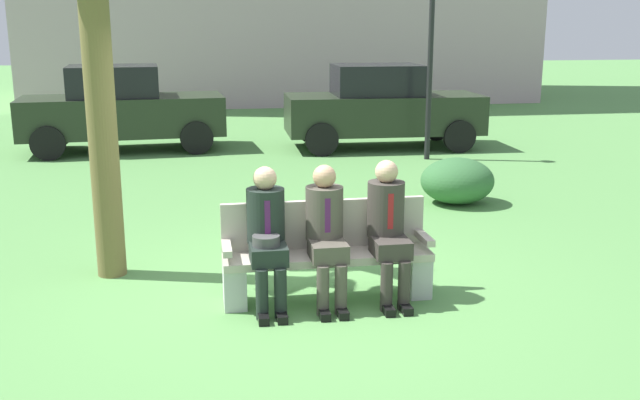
% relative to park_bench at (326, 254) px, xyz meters
% --- Properties ---
extents(ground_plane, '(80.00, 80.00, 0.00)m').
position_rel_park_bench_xyz_m(ground_plane, '(-0.28, 0.17, -0.42)').
color(ground_plane, '#548C48').
extents(park_bench, '(1.91, 0.44, 0.90)m').
position_rel_park_bench_xyz_m(park_bench, '(0.00, 0.00, 0.00)').
color(park_bench, '#B7AD9E').
rests_on(park_bench, ground).
extents(seated_man_left, '(0.34, 0.72, 1.27)m').
position_rel_park_bench_xyz_m(seated_man_left, '(-0.56, -0.13, 0.29)').
color(seated_man_left, '#1E2823').
rests_on(seated_man_left, ground).
extents(seated_man_middle, '(0.34, 0.72, 1.26)m').
position_rel_park_bench_xyz_m(seated_man_middle, '(-0.03, -0.13, 0.29)').
color(seated_man_middle, '#4C473D').
rests_on(seated_man_middle, ground).
extents(seated_man_right, '(0.34, 0.72, 1.29)m').
position_rel_park_bench_xyz_m(seated_man_right, '(0.55, -0.13, 0.30)').
color(seated_man_right, '#38332D').
rests_on(seated_man_right, ground).
extents(shrub_near_bench, '(1.04, 0.95, 0.65)m').
position_rel_park_bench_xyz_m(shrub_near_bench, '(2.47, 3.24, -0.10)').
color(shrub_near_bench, '#336535').
rests_on(shrub_near_bench, ground).
extents(parked_car_near, '(4.00, 1.92, 1.68)m').
position_rel_park_bench_xyz_m(parked_car_near, '(-2.57, 8.53, 0.42)').
color(parked_car_near, '#232D1E').
rests_on(parked_car_near, ground).
extents(parked_car_far, '(3.95, 1.81, 1.68)m').
position_rel_park_bench_xyz_m(parked_car_far, '(2.59, 7.98, 0.42)').
color(parked_car_far, '#232D1E').
rests_on(parked_car_far, ground).
extents(street_lamp, '(0.24, 0.24, 3.34)m').
position_rel_park_bench_xyz_m(street_lamp, '(3.12, 6.60, 1.65)').
color(street_lamp, black).
rests_on(street_lamp, ground).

